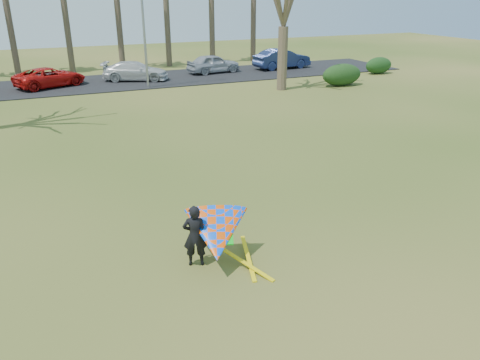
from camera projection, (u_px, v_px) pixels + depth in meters
name	position (u px, v px, depth m)	size (l,w,h in m)	color
ground	(271.00, 246.00, 12.03)	(100.00, 100.00, 0.00)	#264D10
parking_strip	(111.00, 82.00, 33.24)	(46.00, 7.00, 0.06)	black
streetlight	(146.00, 18.00, 29.82)	(2.28, 0.18, 8.00)	gray
hedge_near	(342.00, 75.00, 32.01)	(2.98, 1.35, 1.49)	#173513
hedge_far	(379.00, 65.00, 36.63)	(2.32, 1.09, 1.29)	#143513
car_2	(50.00, 77.00, 31.37)	(2.14, 4.65, 1.29)	red
car_3	(135.00, 71.00, 33.57)	(1.87, 4.59, 1.33)	silver
car_4	(213.00, 64.00, 36.70)	(1.69, 4.20, 1.43)	#A3A7B1
car_5	(282.00, 59.00, 38.68)	(1.67, 4.79, 1.58)	navy
kite_flyer	(215.00, 234.00, 10.89)	(2.13, 2.39, 2.02)	black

